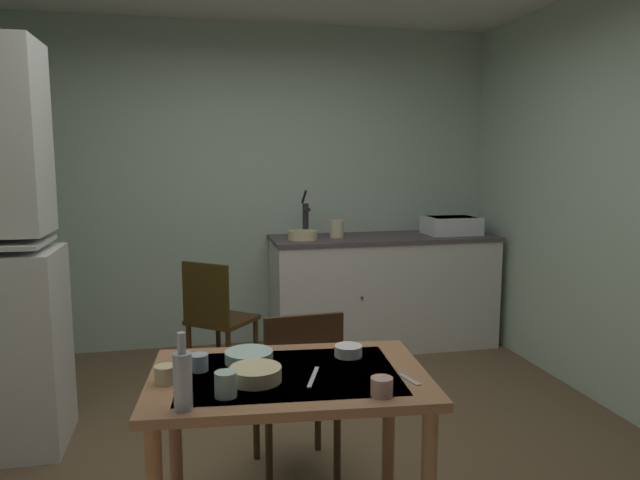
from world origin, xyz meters
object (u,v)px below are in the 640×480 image
Objects in this scene: sink_basin at (451,225)px; hand_pump at (306,217)px; chair_far_side at (298,388)px; chair_by_counter at (217,317)px; serving_bowl_wide at (249,357)px; glass_bottle at (183,379)px; dining_table at (289,401)px; mixing_bowl_counter at (303,235)px; teacup_cream at (199,363)px.

hand_pump is (-1.26, 0.05, 0.09)m from sink_basin.
sink_basin is 2.61m from chair_far_side.
chair_by_counter reaches higher than chair_far_side.
serving_bowl_wide is 0.75× the size of glass_bottle.
sink_basin is 2.16m from chair_by_counter.
dining_table is at bearing -49.27° from serving_bowl_wide.
mixing_bowl_counter is at bearing -114.15° from hand_pump.
hand_pump reaches higher than teacup_cream.
serving_bowl_wide is at bearing -88.22° from chair_by_counter.
dining_table is 0.25m from serving_bowl_wide.
chair_far_side is (0.14, 0.59, -0.19)m from dining_table.
dining_table is at bearing -103.53° from chair_far_side.
teacup_cream is (-0.34, 0.10, 0.15)m from dining_table.
chair_far_side is 3.30× the size of glass_bottle.
sink_basin reaches higher than chair_by_counter.
dining_table is 15.61× the size of teacup_cream.
glass_bottle is at bearing -108.86° from hand_pump.
chair_by_counter is at bearing 103.64° from chair_far_side.
chair_far_side is 12.06× the size of teacup_cream.
chair_by_counter reaches higher than serving_bowl_wide.
serving_bowl_wide is at bearing 15.76° from teacup_cream.
sink_basin is 0.50× the size of chair_by_counter.
chair_by_counter is 3.35× the size of glass_bottle.
teacup_cream is 0.27× the size of glass_bottle.
teacup_cream is at bearing -134.75° from chair_far_side.
sink_basin reaches higher than serving_bowl_wide.
mixing_bowl_counter is 2.53m from dining_table.
chair_by_counter reaches higher than dining_table.
sink_basin is 3.23m from teacup_cream.
dining_table is at bearing -84.37° from chair_by_counter.
chair_by_counter is (-0.33, 1.38, 0.01)m from chair_far_side.
serving_bowl_wide reaches higher than dining_table.
sink_basin reaches higher than glass_bottle.
mixing_bowl_counter is at bearing -177.80° from sink_basin.
dining_table is 0.38m from teacup_cream.
dining_table is at bearing -17.03° from teacup_cream.
hand_pump is at bearing 77.53° from dining_table.
mixing_bowl_counter is at bearing 69.94° from teacup_cream.
teacup_cream is at bearing 81.05° from glass_bottle.
serving_bowl_wide is at bearing -129.93° from sink_basin.
teacup_cream is at bearing -132.01° from sink_basin.
sink_basin is 1.68× the size of glass_bottle.
mixing_bowl_counter is 0.21× the size of dining_table.
mixing_bowl_counter reaches higher than dining_table.
serving_bowl_wide is (-0.70, -2.39, -0.32)m from hand_pump.
hand_pump reaches higher than serving_bowl_wide.
mixing_bowl_counter reaches higher than chair_by_counter.
chair_far_side is (-0.42, -1.96, -0.64)m from hand_pump.
chair_by_counter reaches higher than teacup_cream.
dining_table is at bearing -126.08° from sink_basin.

